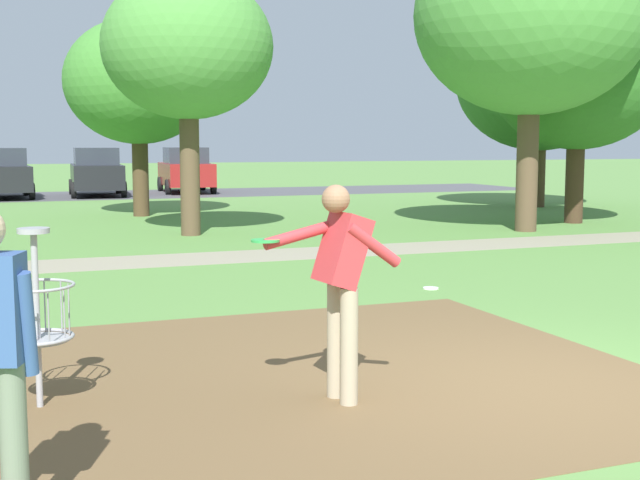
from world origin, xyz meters
name	(u,v)px	position (x,y,z in m)	size (l,w,h in m)	color
ground_plane	(559,388)	(0.00, 0.00, 0.00)	(160.00, 160.00, 0.00)	#5B8942
dirt_tee_pad	(264,378)	(-2.21, 1.15, 0.00)	(6.72, 5.42, 0.01)	brown
disc_golf_basket	(28,311)	(-4.12, 1.02, 0.75)	(0.98, 0.58, 1.39)	#9E9EA3
player_throwing	(340,278)	(-1.84, 0.32, 0.99)	(1.14, 0.43, 1.71)	tan
frisbee_by_tee	(431,288)	(1.32, 4.63, 0.01)	(0.22, 0.22, 0.02)	white
tree_near_left	(138,82)	(-0.48, 18.01, 3.68)	(4.03, 4.03, 5.41)	#4C3823
tree_near_right	(578,75)	(9.43, 11.98, 3.72)	(4.43, 4.43, 5.62)	#422D1E
tree_mid_center	(531,16)	(7.12, 10.72, 4.86)	(5.27, 5.27, 7.12)	brown
tree_far_center	(540,79)	(11.81, 16.89, 4.01)	(5.26, 5.26, 6.25)	#4C3823
tree_far_right	(188,48)	(-0.28, 12.66, 4.06)	(3.69, 3.69, 5.66)	brown
parking_lot_strip	(111,195)	(0.00, 28.13, 0.00)	(36.00, 6.00, 0.01)	#4C4C51
parked_car_center_left	(2,173)	(-3.97, 27.43, 0.92)	(2.13, 4.28, 1.84)	black
parked_car_center_right	(96,172)	(-0.58, 27.65, 0.92)	(2.16, 4.29, 1.84)	black
parked_car_rightmost	(186,170)	(3.10, 28.70, 0.92)	(2.20, 4.32, 1.84)	maroon
gravel_path	(253,256)	(0.00, 8.86, 0.00)	(40.00, 1.61, 0.00)	gray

